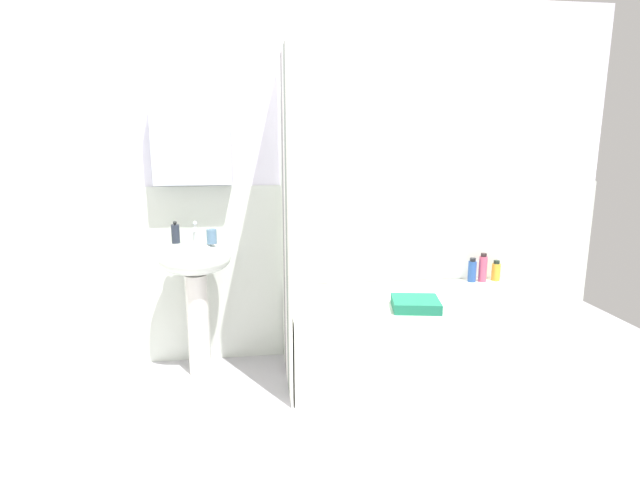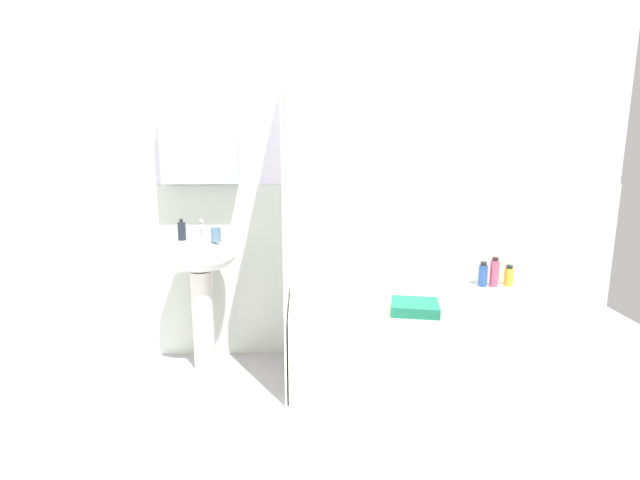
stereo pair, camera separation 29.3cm
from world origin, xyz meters
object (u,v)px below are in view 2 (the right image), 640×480
object	(u,v)px
conditioner_bottle	(494,273)
sink	(201,276)
bathtub	(415,338)
towel_folded	(415,307)
toothbrush_cup	(216,234)
lotion_bottle	(483,275)
shampoo_bottle	(509,276)
soap_dispenser	(182,231)

from	to	relation	value
conditioner_bottle	sink	bearing A→B (deg)	-176.80
sink	bathtub	distance (m)	1.43
towel_folded	toothbrush_cup	bearing A→B (deg)	163.19
sink	toothbrush_cup	xyz separation A→B (m)	(0.11, -0.02, 0.28)
conditioner_bottle	lotion_bottle	size ratio (longest dim) A/B	1.20
toothbrush_cup	towel_folded	bearing A→B (deg)	-16.81
sink	shampoo_bottle	size ratio (longest dim) A/B	5.94
sink	conditioner_bottle	world-z (taller)	sink
lotion_bottle	towel_folded	size ratio (longest dim) A/B	0.62
bathtub	shampoo_bottle	bearing A→B (deg)	22.43
bathtub	conditioner_bottle	distance (m)	0.74
towel_folded	conditioner_bottle	bearing A→B (deg)	36.72
toothbrush_cup	soap_dispenser	bearing A→B (deg)	168.80
shampoo_bottle	conditioner_bottle	bearing A→B (deg)	-172.71
toothbrush_cup	conditioner_bottle	world-z (taller)	toothbrush_cup
bathtub	shampoo_bottle	size ratio (longest dim) A/B	10.95
toothbrush_cup	towel_folded	xyz separation A→B (m)	(1.20, -0.36, -0.37)
sink	towel_folded	bearing A→B (deg)	-16.08
bathtub	towel_folded	bearing A→B (deg)	-106.47
toothbrush_cup	shampoo_bottle	xyz separation A→B (m)	(1.96, 0.14, -0.33)
lotion_bottle	sink	bearing A→B (deg)	-176.43
bathtub	conditioner_bottle	size ratio (longest dim) A/B	7.81
sink	soap_dispenser	xyz separation A→B (m)	(-0.11, 0.03, 0.29)
shampoo_bottle	towel_folded	world-z (taller)	shampoo_bottle
toothbrush_cup	towel_folded	world-z (taller)	toothbrush_cup
bathtub	conditioner_bottle	world-z (taller)	conditioner_bottle
lotion_bottle	towel_folded	bearing A→B (deg)	-139.43
soap_dispenser	lotion_bottle	distance (m)	2.03
lotion_bottle	toothbrush_cup	bearing A→B (deg)	-175.72
towel_folded	soap_dispenser	bearing A→B (deg)	164.05
toothbrush_cup	sink	bearing A→B (deg)	172.14
soap_dispenser	bathtub	size ratio (longest dim) A/B	0.09
soap_dispenser	lotion_bottle	size ratio (longest dim) A/B	0.82
shampoo_bottle	conditioner_bottle	distance (m)	0.11
sink	bathtub	size ratio (longest dim) A/B	0.54
soap_dispenser	conditioner_bottle	size ratio (longest dim) A/B	0.69
soap_dispenser	lotion_bottle	world-z (taller)	soap_dispenser
soap_dispenser	toothbrush_cup	world-z (taller)	soap_dispenser
lotion_bottle	towel_folded	world-z (taller)	lotion_bottle
shampoo_bottle	towel_folded	size ratio (longest dim) A/B	0.53
soap_dispenser	lotion_bottle	bearing A→B (deg)	2.54
shampoo_bottle	soap_dispenser	bearing A→B (deg)	-177.52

